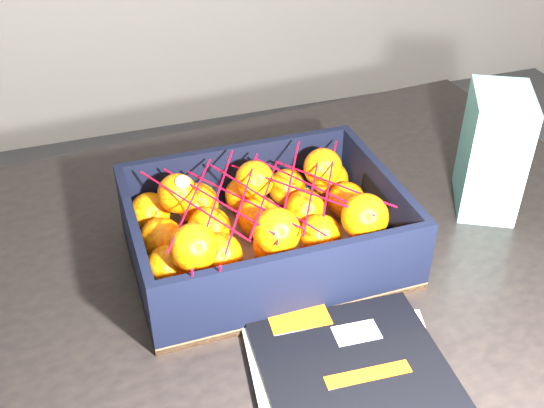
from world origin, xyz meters
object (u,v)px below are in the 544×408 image
object	(u,v)px
magazine_stack	(360,402)
produce_crate	(265,237)
retail_carton	(493,151)
table	(264,308)

from	to	relation	value
magazine_stack	produce_crate	size ratio (longest dim) A/B	0.91
magazine_stack	retail_carton	world-z (taller)	retail_carton
magazine_stack	retail_carton	bearing A→B (deg)	40.02
magazine_stack	retail_carton	xyz separation A→B (m)	(0.35, 0.30, 0.09)
table	retail_carton	bearing A→B (deg)	2.69
table	magazine_stack	world-z (taller)	magazine_stack
table	produce_crate	xyz separation A→B (m)	(0.00, 0.00, 0.13)
table	magazine_stack	distance (m)	0.30
magazine_stack	table	bearing A→B (deg)	94.28
retail_carton	magazine_stack	bearing A→B (deg)	-111.71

